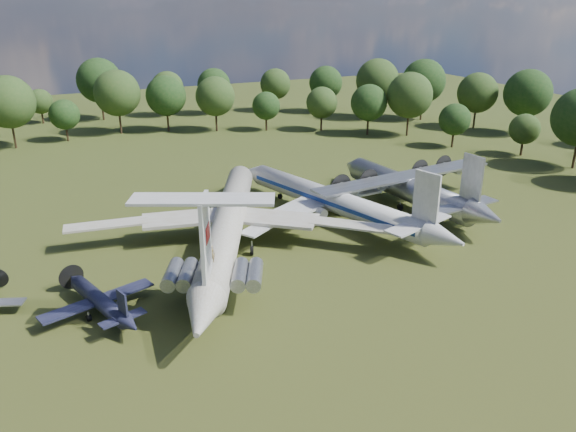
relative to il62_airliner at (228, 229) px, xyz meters
name	(u,v)px	position (x,y,z in m)	size (l,w,h in m)	color
ground	(213,263)	(-3.38, -3.66, -2.80)	(300.00, 300.00, 0.00)	#294316
il62_airliner	(228,229)	(0.00, 0.00, 0.00)	(43.92, 57.09, 5.60)	beige
tu104_jet	(333,204)	(18.01, 3.57, -0.40)	(36.02, 48.02, 4.80)	silver
an12_transport	(408,192)	(31.92, 3.62, -0.29)	(34.09, 38.10, 5.01)	#A0A2A8
small_prop_west	(101,304)	(-18.05, -10.64, -1.55)	(12.52, 17.07, 2.50)	black
person_on_il62	(212,254)	(-6.48, -14.27, 3.76)	(0.70, 0.46, 1.92)	#957D4C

